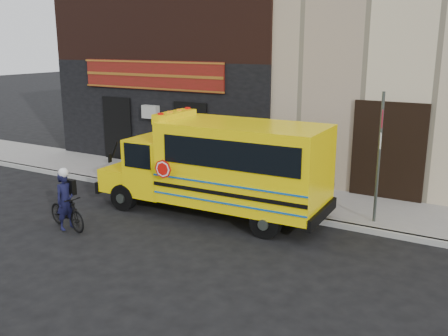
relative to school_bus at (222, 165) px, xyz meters
name	(u,v)px	position (x,y,z in m)	size (l,w,h in m)	color
ground	(180,234)	(-0.24, -1.82, -1.51)	(120.00, 120.00, 0.00)	black
curb	(229,204)	(-0.24, 0.78, -1.43)	(40.00, 0.20, 0.15)	#9C9D97
sidewalk	(251,192)	(-0.24, 2.28, -1.43)	(40.00, 3.00, 0.15)	slate
building	(323,10)	(-0.29, 8.64, 4.62)	(20.00, 10.70, 12.00)	beige
school_bus	(222,165)	(0.00, 0.00, 0.00)	(6.96, 2.54, 2.92)	black
sign_pole	(379,155)	(4.01, 1.31, 0.49)	(0.12, 0.31, 3.66)	#424A44
bicycle	(67,211)	(-3.10, -2.97, -1.03)	(0.45, 1.60, 0.96)	black
cyclist	(66,202)	(-3.00, -3.06, -0.73)	(0.57, 0.37, 1.56)	black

